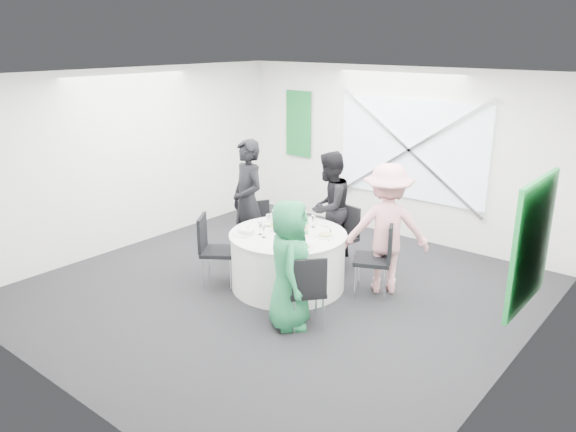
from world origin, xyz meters
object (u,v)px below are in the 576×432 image
Objects in this scene: person_woman_green at (289,265)px; green_water_bottle at (306,225)px; person_man_back_left at (248,201)px; chair_back at (344,232)px; chair_back_left at (260,225)px; chair_front_right at (307,286)px; clear_water_bottle at (273,223)px; person_woman_pink at (387,229)px; chair_front_left at (212,244)px; chair_back_right at (380,253)px; person_man_back at (329,207)px; banquet_table at (288,260)px.

person_woman_green is 1.09m from green_water_bottle.
person_man_back_left is 1.20× the size of person_woman_green.
person_man_back_left is at bearing 169.52° from green_water_bottle.
chair_back_left is (-1.20, -0.49, -0.03)m from chair_back.
chair_back is 1.48m from person_man_back_left.
clear_water_bottle reaches higher than chair_front_right.
person_woman_pink is 5.69× the size of clear_water_bottle.
chair_front_right is 1.36m from clear_water_bottle.
chair_back is 0.93× the size of chair_front_left.
chair_front_left reaches higher than chair_front_right.
green_water_bottle is 0.99× the size of clear_water_bottle.
green_water_bottle is (-0.91, -0.39, 0.28)m from chair_back_right.
chair_back is 1.97m from person_woman_green.
chair_back_left is 0.47m from person_man_back_left.
person_woman_pink is (-0.04, 0.20, 0.27)m from chair_back_right.
chair_back_left is 2.12m from person_woman_pink.
chair_back_left is 2.12m from chair_back_right.
person_woman_green reaches higher than chair_back_right.
person_man_back_left is at bearing -58.09° from person_man_back.
person_man_back is 5.54× the size of green_water_bottle.
clear_water_bottle is (-0.90, 0.76, 0.11)m from person_woman_green.
green_water_bottle is at bearing -92.07° from chair_back_right.
chair_back_left is 1.10m from person_man_back.
chair_front_left is at bearing -29.33° from person_man_back.
chair_back_right is (0.92, -0.54, 0.07)m from chair_back.
clear_water_bottle is (0.64, 0.53, 0.31)m from chair_front_left.
banquet_table is 1.37m from person_woman_pink.
person_man_back reaches higher than chair_back.
chair_back reaches higher than chair_back_left.
person_man_back reaches higher than green_water_bottle.
banquet_table is 5.18× the size of green_water_bottle.
person_man_back_left is at bearing -111.17° from chair_back_right.
person_woman_green is 5.08× the size of green_water_bottle.
person_woman_pink reaches higher than banquet_table.
clear_water_bottle is at bearing -98.61° from chair_back_left.
banquet_table is 1.05m from chair_front_left.
chair_back_left is 2.23m from person_woman_green.
person_man_back_left is 1.10× the size of person_man_back.
green_water_bottle is (1.04, 0.72, 0.31)m from chair_front_left.
chair_back_left is at bearing 159.82° from green_water_bottle.
person_man_back_left is (-1.06, 0.36, 0.54)m from banquet_table.
banquet_table is 0.90× the size of person_woman_pink.
chair_back is 0.49× the size of person_man_back_left.
chair_back_left is at bearing -116.82° from chair_back_right.
person_man_back_left is 6.07× the size of clear_water_bottle.
chair_back_right is at bearing 25.39° from banquet_table.
person_man_back_left reaches higher than person_man_back.
green_water_bottle is at bearing -101.13° from chair_front_right.
person_woman_pink is 1.59m from person_woman_green.
person_woman_green is at bearing -64.98° from chair_back.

